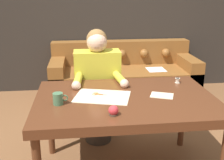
# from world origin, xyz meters

# --- Properties ---
(wall_back) EXTENTS (8.00, 0.06, 2.60)m
(wall_back) POSITION_xyz_m (0.00, 2.30, 1.30)
(wall_back) COLOR #2D2823
(wall_back) RESTS_ON ground_plane
(dining_table) EXTENTS (1.44, 0.97, 0.73)m
(dining_table) POSITION_xyz_m (-0.07, -0.03, 0.66)
(dining_table) COLOR #562D19
(dining_table) RESTS_ON ground_plane
(couch) EXTENTS (2.11, 0.85, 0.80)m
(couch) POSITION_xyz_m (0.21, 1.87, 0.29)
(couch) COLOR brown
(couch) RESTS_ON ground_plane
(person) EXTENTS (0.50, 0.58, 1.19)m
(person) POSITION_xyz_m (-0.25, 0.59, 0.61)
(person) COLOR #33281E
(person) RESTS_ON ground_plane
(pattern_paper_main) EXTENTS (0.50, 0.41, 0.00)m
(pattern_paper_main) POSITION_xyz_m (-0.25, 0.00, 0.73)
(pattern_paper_main) COLOR beige
(pattern_paper_main) RESTS_ON dining_table
(pattern_paper_offcut) EXTENTS (0.22, 0.19, 0.00)m
(pattern_paper_offcut) POSITION_xyz_m (0.23, -0.03, 0.73)
(pattern_paper_offcut) COLOR beige
(pattern_paper_offcut) RESTS_ON dining_table
(scissors) EXTENTS (0.21, 0.14, 0.01)m
(scissors) POSITION_xyz_m (-0.26, 0.04, 0.73)
(scissors) COLOR silver
(scissors) RESTS_ON dining_table
(mug) EXTENTS (0.11, 0.08, 0.09)m
(mug) POSITION_xyz_m (-0.59, -0.12, 0.78)
(mug) COLOR #47704C
(mug) RESTS_ON dining_table
(thread_spool) EXTENTS (0.04, 0.04, 0.05)m
(thread_spool) POSITION_xyz_m (0.47, 0.27, 0.75)
(thread_spool) COLOR beige
(thread_spool) RESTS_ON dining_table
(pin_cushion) EXTENTS (0.07, 0.07, 0.07)m
(pin_cushion) POSITION_xyz_m (-0.20, -0.35, 0.76)
(pin_cushion) COLOR #4C3828
(pin_cushion) RESTS_ON dining_table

